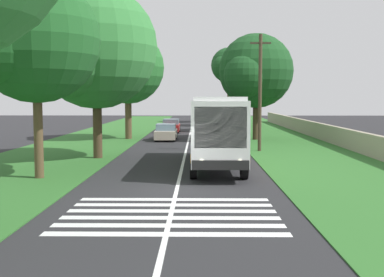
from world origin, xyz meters
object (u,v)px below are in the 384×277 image
object	(u,v)px
roadside_tree_right_3	(254,73)
roadside_tree_right_0	(243,77)
roadside_tree_right_1	(228,66)
roadside_tree_left_3	(35,43)
roadside_tree_right_2	(237,74)
trailing_car_1	(171,126)
trailing_car_0	(166,133)
roadside_tree_left_2	(93,51)
roadside_tree_left_0	(126,70)
utility_pole	(260,91)
coach_bus	(216,127)

from	to	relation	value
roadside_tree_right_3	roadside_tree_right_0	bearing A→B (deg)	0.37
roadside_tree_right_1	roadside_tree_left_3	bearing A→B (deg)	166.76
roadside_tree_right_2	trailing_car_1	bearing A→B (deg)	145.50
roadside_tree_right_0	roadside_tree_right_2	world-z (taller)	roadside_tree_right_2
trailing_car_0	roadside_tree_left_2	bearing A→B (deg)	164.44
trailing_car_1	roadside_tree_left_3	xyz separation A→B (m)	(-29.05, 4.48, 5.47)
roadside_tree_left_0	roadside_tree_right_2	size ratio (longest dim) A/B	1.03
trailing_car_1	roadside_tree_left_3	world-z (taller)	roadside_tree_left_3
roadside_tree_left_2	roadside_tree_right_3	bearing A→B (deg)	-40.12
roadside_tree_left_0	roadside_tree_left_2	distance (m)	13.73
trailing_car_0	roadside_tree_right_2	distance (m)	22.84
roadside_tree_left_2	roadside_tree_right_3	size ratio (longest dim) A/B	1.13
roadside_tree_right_0	utility_pole	xyz separation A→B (m)	(-19.65, 0.56, -1.75)
trailing_car_1	roadside_tree_left_0	size ratio (longest dim) A/B	0.45
roadside_tree_left_0	roadside_tree_left_2	xyz separation A→B (m)	(-13.72, -0.10, 0.36)
trailing_car_1	roadside_tree_right_1	size ratio (longest dim) A/B	0.39
trailing_car_1	utility_pole	bearing A→B (deg)	-158.50
trailing_car_1	roadside_tree_right_2	size ratio (longest dim) A/B	0.47
trailing_car_0	utility_pole	world-z (taller)	utility_pole
coach_bus	trailing_car_1	bearing A→B (deg)	8.58
roadside_tree_right_0	roadside_tree_right_3	xyz separation A→B (m)	(-10.42, -0.07, -0.09)
roadside_tree_left_3	utility_pole	world-z (taller)	roadside_tree_left_3
roadside_tree_right_2	roadside_tree_right_3	bearing A→B (deg)	179.73
trailing_car_1	roadside_tree_right_1	bearing A→B (deg)	-19.37
coach_bus	roadside_tree_left_2	world-z (taller)	roadside_tree_left_2
roadside_tree_left_0	roadside_tree_right_1	xyz separation A→B (m)	(28.48, -10.65, 2.10)
roadside_tree_left_0	roadside_tree_left_3	bearing A→B (deg)	177.39
roadside_tree_left_3	roadside_tree_right_3	bearing A→B (deg)	-30.93
trailing_car_0	roadside_tree_left_2	size ratio (longest dim) A/B	0.42
roadside_tree_right_0	roadside_tree_right_3	distance (m)	10.42
roadside_tree_left_2	roadside_tree_right_0	xyz separation A→B (m)	(23.63, -11.07, -0.58)
roadside_tree_left_2	roadside_tree_right_2	bearing A→B (deg)	-18.64
trailing_car_1	roadside_tree_right_2	world-z (taller)	roadside_tree_right_2
roadside_tree_left_3	roadside_tree_right_2	xyz separation A→B (m)	(40.39, -12.27, 0.57)
roadside_tree_right_0	utility_pole	size ratio (longest dim) A/B	1.08
trailing_car_1	roadside_tree_right_3	xyz separation A→B (m)	(-8.72, -7.70, 5.13)
trailing_car_0	roadside_tree_left_3	world-z (taller)	roadside_tree_left_3
coach_bus	roadside_tree_left_3	xyz separation A→B (m)	(-3.72, 8.30, 3.99)
trailing_car_0	roadside_tree_right_0	distance (m)	14.31
coach_bus	roadside_tree_right_1	distance (m)	46.11
roadside_tree_left_2	roadside_tree_right_1	size ratio (longest dim) A/B	0.94
roadside_tree_right_0	roadside_tree_right_1	distance (m)	18.72
roadside_tree_right_3	roadside_tree_left_0	bearing A→B (deg)	87.40
roadside_tree_left_0	utility_pole	bearing A→B (deg)	-132.58
roadside_tree_right_0	trailing_car_0	bearing A→B (deg)	145.52
roadside_tree_right_1	roadside_tree_right_3	bearing A→B (deg)	-178.87
roadside_tree_right_1	roadside_tree_right_2	size ratio (longest dim) A/B	1.19
roadside_tree_right_1	trailing_car_0	bearing A→B (deg)	166.61
utility_pole	roadside_tree_right_0	bearing A→B (deg)	-1.64
roadside_tree_left_2	roadside_tree_right_2	size ratio (longest dim) A/B	1.12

